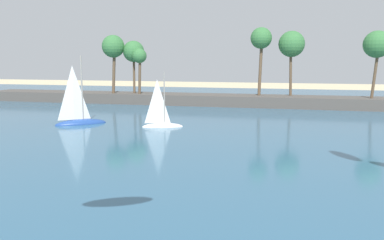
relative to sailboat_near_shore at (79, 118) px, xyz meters
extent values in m
cube|color=#33607F|center=(18.95, 16.28, -0.81)|extent=(220.00, 94.04, 0.06)
cube|color=#514C47|center=(18.95, 23.30, 0.06)|extent=(97.19, 6.00, 1.80)
cylinder|color=brown|center=(19.69, 24.08, 5.62)|extent=(0.70, 1.01, 9.36)
sphere|color=#38753D|center=(19.69, 24.08, 10.29)|extent=(3.47, 3.47, 3.47)
cylinder|color=brown|center=(24.55, 24.58, 5.13)|extent=(0.70, 0.44, 8.37)
sphere|color=#38753D|center=(24.55, 24.58, 9.31)|extent=(4.20, 4.20, 4.20)
cylinder|color=brown|center=(-5.45, 22.10, 5.02)|extent=(0.93, 0.61, 8.15)
sphere|color=#38753D|center=(-5.45, 22.10, 9.08)|extent=(3.90, 3.90, 3.90)
cylinder|color=brown|center=(-2.20, 23.32, 4.59)|extent=(0.53, 0.82, 7.29)
sphere|color=#38753D|center=(-2.20, 23.32, 8.22)|extent=(3.69, 3.69, 3.69)
cylinder|color=brown|center=(36.96, 22.60, 5.03)|extent=(0.88, 0.69, 8.17)
sphere|color=#38753D|center=(36.96, 22.60, 9.10)|extent=(4.06, 4.06, 4.06)
cylinder|color=brown|center=(-0.68, 22.09, 4.21)|extent=(0.69, 0.48, 6.52)
sphere|color=#38753D|center=(-0.68, 22.09, 7.47)|extent=(2.50, 2.50, 2.50)
ellipsoid|color=#234793|center=(0.10, 0.08, -0.78)|extent=(5.80, 5.16, 1.20)
cylinder|color=gray|center=(0.34, 0.27, 3.56)|extent=(0.18, 0.18, 7.50)
pyramid|color=white|center=(-0.46, -0.37, 3.00)|extent=(2.21, 1.83, 6.37)
ellipsoid|color=white|center=(10.24, 0.36, -0.78)|extent=(4.88, 2.80, 0.93)
cylinder|color=gray|center=(10.46, 0.44, 2.60)|extent=(0.14, 0.14, 5.84)
pyramid|color=white|center=(9.71, 0.19, 2.17)|extent=(2.04, 0.79, 4.97)
camera|label=1|loc=(23.66, -41.84, 6.90)|focal=36.68mm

